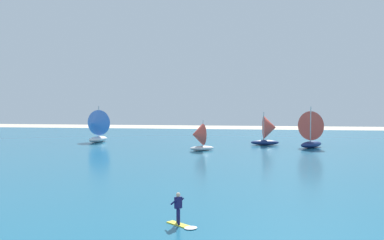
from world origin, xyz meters
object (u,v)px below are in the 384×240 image
(sailboat_outermost, at_px, (96,126))
(sailboat_near_shore, at_px, (198,137))
(sailboat_far_right, at_px, (269,130))
(kitesurfer, at_px, (181,214))
(sailboat_trailing, at_px, (314,129))

(sailboat_outermost, distance_m, sailboat_near_shore, 19.33)
(sailboat_far_right, bearing_deg, sailboat_outermost, 178.74)
(kitesurfer, distance_m, sailboat_near_shore, 33.31)
(sailboat_near_shore, bearing_deg, sailboat_trailing, 22.29)
(sailboat_trailing, distance_m, sailboat_near_shore, 16.54)
(sailboat_outermost, bearing_deg, sailboat_trailing, -4.92)
(sailboat_outermost, bearing_deg, sailboat_far_right, -1.26)
(kitesurfer, height_order, sailboat_far_right, sailboat_far_right)
(kitesurfer, xyz_separation_m, sailboat_trailing, (12.22, 39.41, 1.97))
(sailboat_trailing, bearing_deg, sailboat_outermost, 175.08)
(sailboat_far_right, height_order, sailboat_near_shore, sailboat_far_right)
(sailboat_outermost, relative_size, sailboat_trailing, 1.00)
(sailboat_outermost, relative_size, sailboat_near_shore, 1.44)
(sailboat_trailing, relative_size, sailboat_far_right, 1.17)
(sailboat_outermost, distance_m, sailboat_far_right, 26.33)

